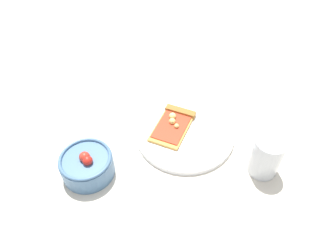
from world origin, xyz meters
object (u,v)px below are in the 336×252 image
object	(u,v)px
pizza_slice_main	(174,123)
paper_napkin	(143,75)
soda_glass	(266,157)
plate	(185,134)
salad_bowl	(87,165)

from	to	relation	value
pizza_slice_main	paper_napkin	xyz separation A→B (m)	(0.11, -0.23, -0.02)
pizza_slice_main	soda_glass	world-z (taller)	soda_glass
plate	salad_bowl	distance (m)	0.27
pizza_slice_main	salad_bowl	bearing A→B (deg)	37.76
pizza_slice_main	plate	bearing A→B (deg)	142.34
salad_bowl	paper_napkin	size ratio (longest dim) A/B	0.85
plate	salad_bowl	size ratio (longest dim) A/B	2.10
salad_bowl	soda_glass	size ratio (longest dim) A/B	1.19
pizza_slice_main	soda_glass	xyz separation A→B (m)	(-0.22, 0.13, 0.03)
salad_bowl	paper_napkin	world-z (taller)	salad_bowl
soda_glass	paper_napkin	size ratio (longest dim) A/B	0.72
pizza_slice_main	soda_glass	distance (m)	0.26
soda_glass	paper_napkin	world-z (taller)	soda_glass
pizza_slice_main	paper_napkin	bearing A→B (deg)	-64.00
plate	paper_napkin	distance (m)	0.29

